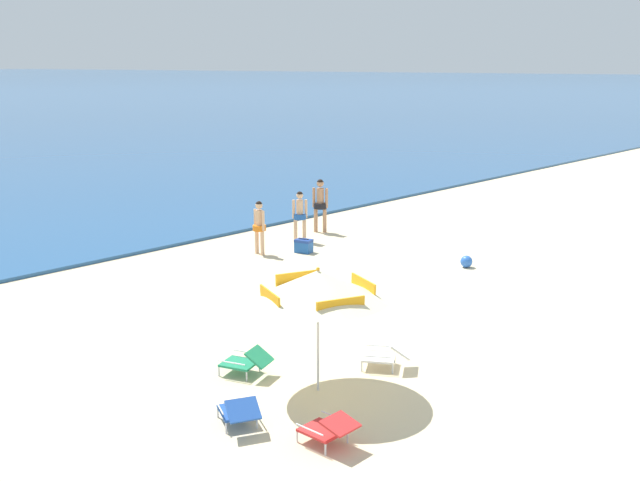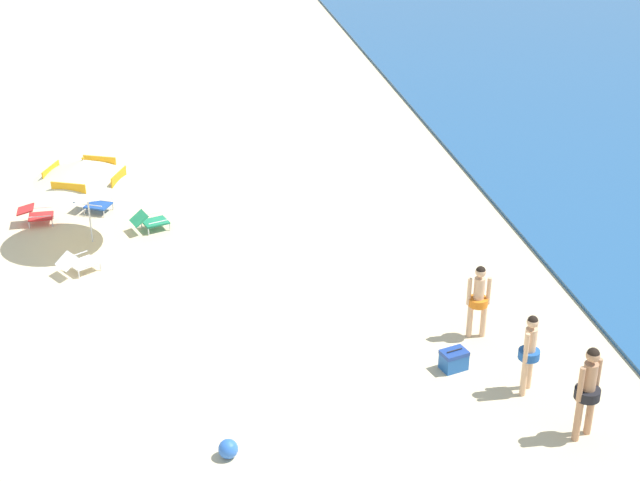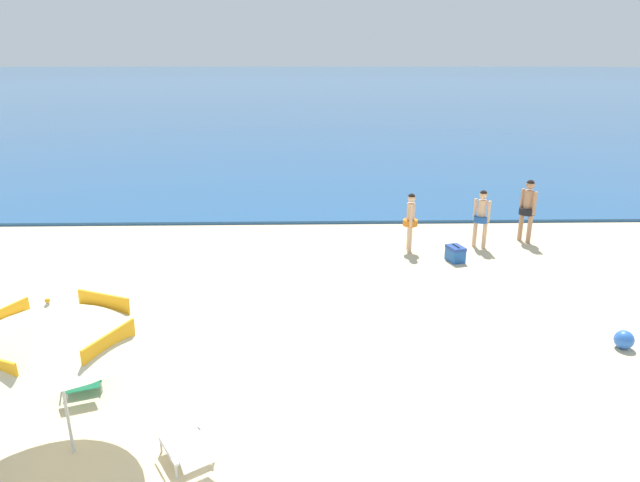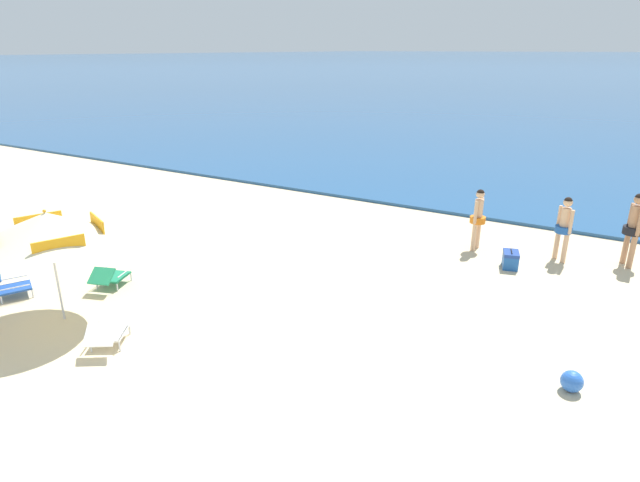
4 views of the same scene
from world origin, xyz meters
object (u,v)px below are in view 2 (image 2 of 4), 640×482
Objects in this scene: person_wading_in at (588,386)px; person_standing_beside at (530,348)px; person_standing_near_shore at (479,296)px; lounge_chair_beside_umbrella at (35,214)px; beach_ball at (228,449)px; beach_umbrella_striped_main at (84,170)px; lounge_chair_under_umbrella at (93,202)px; lounge_chair_facing_sea at (150,221)px; lounge_chair_spare_folded at (78,262)px; cooler_box at (454,360)px.

person_standing_beside is at bearing -162.42° from person_wading_in.
person_standing_beside reaches higher than person_standing_near_shore.
lounge_chair_beside_umbrella is 2.56× the size of beach_ball.
lounge_chair_under_umbrella is (-1.82, -0.02, -1.61)m from beach_umbrella_striped_main.
lounge_chair_spare_folded is at bearing -39.91° from lounge_chair_facing_sea.
beach_umbrella_striped_main is 1.88× the size of person_wading_in.
cooler_box is at bearing 45.80° from lounge_chair_beside_umbrella.
person_standing_beside is (8.25, 6.69, 0.67)m from lounge_chair_facing_sea.
beach_umbrella_striped_main is at bearing -74.33° from lounge_chair_facing_sea.
beach_umbrella_striped_main is 2.28m from lounge_chair_spare_folded.
lounge_chair_spare_folded reaches higher than lounge_chair_under_umbrella.
lounge_chair_facing_sea is at bearing -134.28° from person_standing_near_shore.
lounge_chair_beside_umbrella is 0.53× the size of person_standing_beside.
lounge_chair_beside_umbrella is 0.48× the size of person_wading_in.
person_wading_in is at bearing 32.77° from cooler_box.
lounge_chair_beside_umbrella is at bearing -133.88° from person_standing_beside.
lounge_chair_facing_sea reaches higher than cooler_box.
beach_ball is at bearing 15.99° from beach_umbrella_striped_main.
lounge_chair_facing_sea is at bearing -142.48° from cooler_box.
lounge_chair_facing_sea is 1.79× the size of cooler_box.
cooler_box is (6.90, 7.01, -1.68)m from beach_umbrella_striped_main.
person_wading_in is (9.69, 7.14, 0.77)m from lounge_chair_facing_sea.
lounge_chair_facing_sea is 0.99× the size of lounge_chair_spare_folded.
lounge_chair_under_umbrella is 0.99× the size of lounge_chair_spare_folded.
person_standing_near_shore is 6.09m from beach_ball.
person_wading_in reaches higher than lounge_chair_facing_sea.
lounge_chair_spare_folded is 9.15m from person_standing_near_shore.
lounge_chair_spare_folded is at bearing -3.97° from lounge_chair_under_umbrella.
person_standing_near_shore is at bearing 45.60° from lounge_chair_under_umbrella.
person_standing_near_shore is 2.81× the size of cooler_box.
lounge_chair_spare_folded is 1.81× the size of cooler_box.
person_standing_beside is at bearing 45.87° from beach_umbrella_striped_main.
lounge_chair_spare_folded is 3.07× the size of beach_ball.
lounge_chair_beside_umbrella is at bearing -134.20° from cooler_box.
lounge_chair_spare_folded reaches higher than beach_ball.
lounge_chair_under_umbrella is 10.86m from beach_ball.
person_wading_in is at bearing 43.27° from lounge_chair_beside_umbrella.
person_standing_near_shore is (6.25, 6.41, 0.66)m from lounge_chair_facing_sea.
cooler_box is at bearing -131.24° from person_standing_beside.
beach_umbrella_striped_main reaches higher than person_standing_near_shore.
person_wading_in is at bearing 37.64° from lounge_chair_under_umbrella.
person_wading_in reaches higher than cooler_box.
lounge_chair_under_umbrella is 0.57× the size of person_wading_in.
beach_umbrella_striped_main is 9.81m from person_standing_near_shore.
person_standing_near_shore is at bearing 142.66° from cooler_box.
beach_umbrella_striped_main is 11.32m from person_standing_beside.
person_wading_in reaches higher than lounge_chair_under_umbrella.
person_standing_beside is (7.85, 8.10, -0.95)m from beach_umbrella_striped_main.
beach_ball is (10.05, 3.94, -0.11)m from lounge_chair_beside_umbrella.
beach_ball is at bearing -61.44° from person_standing_near_shore.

